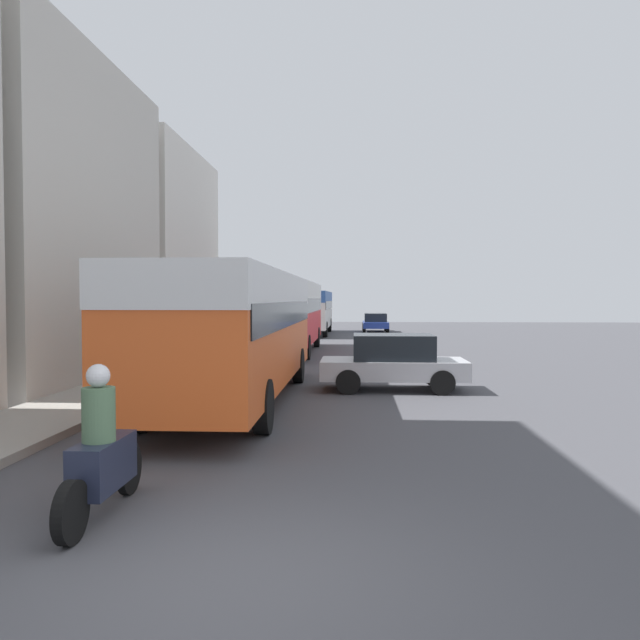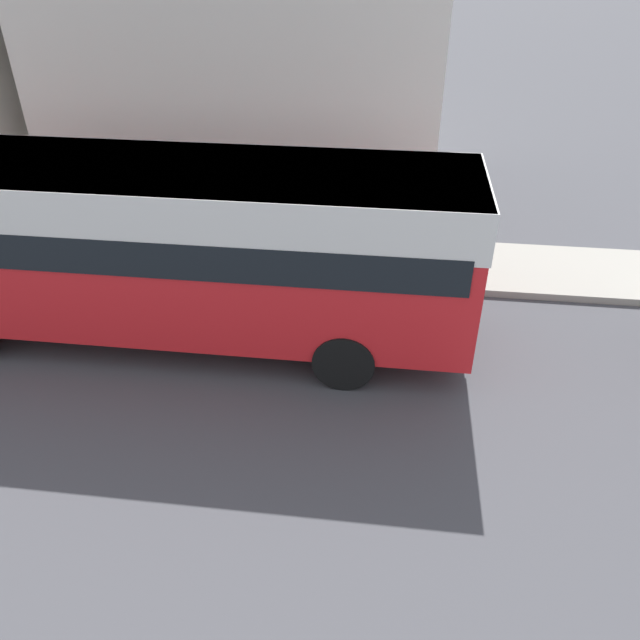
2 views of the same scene
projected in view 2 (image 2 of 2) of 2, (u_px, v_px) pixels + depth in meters
name	position (u px, v px, depth m)	size (l,w,h in m)	color
building_far_terrace	(245.00, 8.00, 14.49)	(5.12, 9.18, 9.16)	silver
bus_following	(158.00, 231.00, 10.31)	(2.54, 10.48, 3.16)	red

